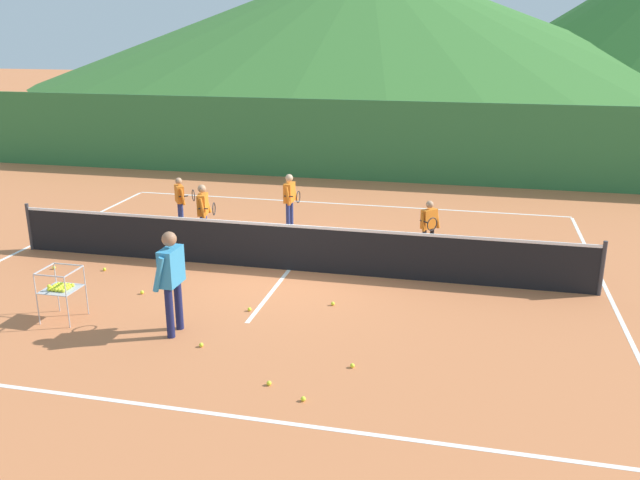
% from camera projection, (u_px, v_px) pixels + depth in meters
% --- Properties ---
extents(ground_plane, '(120.00, 120.00, 0.00)m').
position_uv_depth(ground_plane, '(289.00, 270.00, 13.61)').
color(ground_plane, '#C67042').
extents(line_baseline_near, '(12.29, 0.08, 0.01)m').
position_uv_depth(line_baseline_near, '(179.00, 409.00, 8.64)').
color(line_baseline_near, white).
rests_on(line_baseline_near, ground).
extents(line_baseline_far, '(12.29, 0.08, 0.01)m').
position_uv_depth(line_baseline_far, '(341.00, 204.00, 18.72)').
color(line_baseline_far, white).
rests_on(line_baseline_far, ground).
extents(line_sideline_west, '(0.08, 10.86, 0.01)m').
position_uv_depth(line_sideline_west, '(25.00, 248.00, 14.93)').
color(line_sideline_west, white).
rests_on(line_sideline_west, ground).
extents(line_sideline_east, '(0.08, 10.86, 0.01)m').
position_uv_depth(line_sideline_east, '(609.00, 296.00, 12.30)').
color(line_sideline_east, white).
rests_on(line_sideline_east, ground).
extents(line_service_center, '(0.08, 5.28, 0.01)m').
position_uv_depth(line_service_center, '(289.00, 270.00, 13.61)').
color(line_service_center, white).
rests_on(line_service_center, ground).
extents(tennis_net, '(12.00, 0.08, 1.05)m').
position_uv_depth(tennis_net, '(289.00, 247.00, 13.46)').
color(tennis_net, '#333338').
rests_on(tennis_net, ground).
extents(instructor, '(0.43, 0.78, 1.72)m').
position_uv_depth(instructor, '(171.00, 273.00, 10.51)').
color(instructor, '#191E4C').
rests_on(instructor, ground).
extents(student_0, '(0.64, 0.49, 1.23)m').
position_uv_depth(student_0, '(180.00, 197.00, 16.41)').
color(student_0, navy).
rests_on(student_0, ground).
extents(student_1, '(0.51, 0.61, 1.37)m').
position_uv_depth(student_1, '(203.00, 208.00, 15.07)').
color(student_1, navy).
rests_on(student_1, ground).
extents(student_2, '(0.41, 0.66, 1.36)m').
position_uv_depth(student_2, '(290.00, 196.00, 16.19)').
color(student_2, navy).
rests_on(student_2, ground).
extents(student_3, '(0.44, 0.67, 1.21)m').
position_uv_depth(student_3, '(429.00, 223.00, 14.32)').
color(student_3, black).
rests_on(student_3, ground).
extents(ball_cart, '(0.58, 0.58, 0.90)m').
position_uv_depth(ball_cart, '(61.00, 287.00, 11.14)').
color(ball_cart, '#B7B7BC').
rests_on(ball_cart, ground).
extents(tennis_ball_0, '(0.07, 0.07, 0.07)m').
position_uv_depth(tennis_ball_0, '(352.00, 366.00, 9.69)').
color(tennis_ball_0, yellow).
rests_on(tennis_ball_0, ground).
extents(tennis_ball_1, '(0.07, 0.07, 0.07)m').
position_uv_depth(tennis_ball_1, '(54.00, 268.00, 13.65)').
color(tennis_ball_1, yellow).
rests_on(tennis_ball_1, ground).
extents(tennis_ball_2, '(0.07, 0.07, 0.07)m').
position_uv_depth(tennis_ball_2, '(333.00, 304.00, 11.87)').
color(tennis_ball_2, yellow).
rests_on(tennis_ball_2, ground).
extents(tennis_ball_3, '(0.07, 0.07, 0.07)m').
position_uv_depth(tennis_ball_3, '(201.00, 345.00, 10.32)').
color(tennis_ball_3, yellow).
rests_on(tennis_ball_3, ground).
extents(tennis_ball_4, '(0.07, 0.07, 0.07)m').
position_uv_depth(tennis_ball_4, '(104.00, 269.00, 13.56)').
color(tennis_ball_4, yellow).
rests_on(tennis_ball_4, ground).
extents(tennis_ball_5, '(0.07, 0.07, 0.07)m').
position_uv_depth(tennis_ball_5, '(303.00, 399.00, 8.82)').
color(tennis_ball_5, yellow).
rests_on(tennis_ball_5, ground).
extents(tennis_ball_6, '(0.07, 0.07, 0.07)m').
position_uv_depth(tennis_ball_6, '(250.00, 309.00, 11.63)').
color(tennis_ball_6, yellow).
rests_on(tennis_ball_6, ground).
extents(tennis_ball_7, '(0.07, 0.07, 0.07)m').
position_uv_depth(tennis_ball_7, '(269.00, 383.00, 9.21)').
color(tennis_ball_7, yellow).
rests_on(tennis_ball_7, ground).
extents(tennis_ball_8, '(0.07, 0.07, 0.07)m').
position_uv_depth(tennis_ball_8, '(142.00, 292.00, 12.38)').
color(tennis_ball_8, yellow).
rests_on(tennis_ball_8, ground).
extents(windscreen_fence, '(27.04, 0.08, 2.57)m').
position_uv_depth(windscreen_fence, '(361.00, 141.00, 21.23)').
color(windscreen_fence, '#33753D').
rests_on(windscreen_fence, ground).
extents(hill_0, '(59.72, 59.72, 10.96)m').
position_uv_depth(hill_0, '(369.00, 19.00, 61.36)').
color(hill_0, '#38702D').
rests_on(hill_0, ground).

